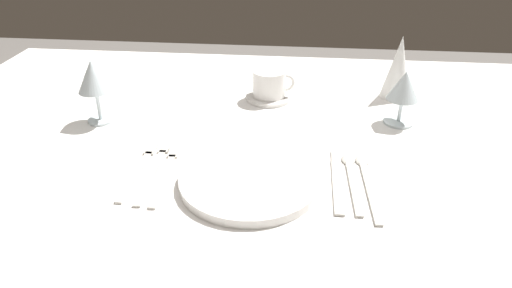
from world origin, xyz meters
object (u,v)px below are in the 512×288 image
(dinner_plate, at_px, (250,180))
(wine_glass_centre, at_px, (404,88))
(dinner_knife, at_px, (337,182))
(spoon_soup, at_px, (351,175))
(fork_salad, at_px, (139,168))
(wine_glass_left, at_px, (93,78))
(coffee_cup_left, at_px, (270,83))
(fork_inner, at_px, (154,169))
(napkin_folded, at_px, (398,67))
(fork_outer, at_px, (166,172))
(spoon_dessert, at_px, (367,179))

(dinner_plate, distance_m, wine_glass_centre, 0.45)
(dinner_knife, xyz_separation_m, spoon_soup, (0.03, 0.02, 0.00))
(fork_salad, xyz_separation_m, wine_glass_left, (-0.16, 0.20, 0.11))
(fork_salad, bearing_deg, coffee_cup_left, 57.88)
(fork_inner, relative_size, wine_glass_left, 1.48)
(dinner_knife, distance_m, spoon_soup, 0.04)
(fork_salad, xyz_separation_m, napkin_folded, (0.57, 0.42, 0.08))
(spoon_soup, xyz_separation_m, napkin_folded, (0.14, 0.40, 0.08))
(fork_salad, height_order, coffee_cup_left, coffee_cup_left)
(coffee_cup_left, bearing_deg, fork_salad, -122.12)
(fork_outer, distance_m, wine_glass_centre, 0.57)
(fork_inner, relative_size, napkin_folded, 1.36)
(fork_inner, xyz_separation_m, spoon_dessert, (0.42, 0.01, 0.00))
(spoon_soup, xyz_separation_m, wine_glass_left, (-0.58, 0.18, 0.11))
(fork_salad, bearing_deg, napkin_folded, 36.56)
(fork_inner, bearing_deg, dinner_knife, -1.41)
(fork_outer, xyz_separation_m, fork_salad, (-0.06, 0.01, 0.00))
(coffee_cup_left, bearing_deg, dinner_plate, -91.19)
(dinner_plate, relative_size, dinner_knife, 1.23)
(spoon_dessert, bearing_deg, dinner_plate, -170.86)
(fork_outer, xyz_separation_m, spoon_dessert, (0.39, 0.02, 0.00))
(spoon_dessert, bearing_deg, wine_glass_centre, 68.29)
(fork_outer, height_order, wine_glass_centre, wine_glass_centre)
(spoon_soup, relative_size, napkin_folded, 1.25)
(dinner_knife, height_order, wine_glass_centre, wine_glass_centre)
(fork_inner, height_order, spoon_soup, spoon_soup)
(dinner_knife, distance_m, spoon_dessert, 0.06)
(dinner_plate, relative_size, napkin_folded, 1.62)
(fork_salad, bearing_deg, wine_glass_centre, 25.51)
(fork_salad, height_order, napkin_folded, napkin_folded)
(fork_salad, relative_size, wine_glass_left, 1.38)
(fork_outer, distance_m, dinner_knife, 0.34)
(dinner_plate, relative_size, wine_glass_centre, 2.06)
(coffee_cup_left, bearing_deg, napkin_folded, 7.87)
(fork_outer, relative_size, spoon_soup, 1.03)
(spoon_dessert, xyz_separation_m, wine_glass_centre, (0.10, 0.26, 0.09))
(fork_outer, relative_size, wine_glass_left, 1.40)
(wine_glass_left, bearing_deg, spoon_soup, -17.53)
(dinner_plate, height_order, fork_inner, dinner_plate)
(fork_outer, height_order, wine_glass_left, wine_glass_left)
(fork_outer, relative_size, fork_salad, 1.01)
(spoon_dessert, distance_m, wine_glass_centre, 0.29)
(fork_salad, xyz_separation_m, spoon_dessert, (0.45, 0.01, 0.00))
(spoon_soup, distance_m, coffee_cup_left, 0.41)
(spoon_dessert, bearing_deg, fork_outer, -177.54)
(fork_salad, relative_size, spoon_soup, 1.02)
(fork_inner, bearing_deg, dinner_plate, -8.46)
(napkin_folded, bearing_deg, coffee_cup_left, -172.13)
(spoon_dessert, bearing_deg, spoon_soup, 163.01)
(fork_outer, bearing_deg, napkin_folded, 40.07)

